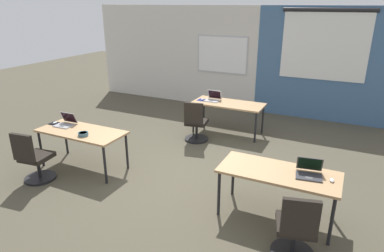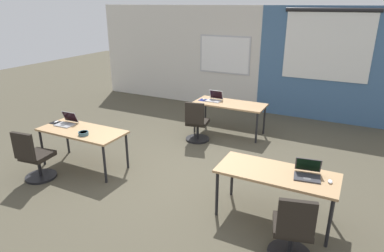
# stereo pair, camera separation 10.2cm
# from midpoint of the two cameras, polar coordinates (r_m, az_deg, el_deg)

# --- Properties ---
(ground_plane) EXTENTS (24.00, 24.00, 0.00)m
(ground_plane) POSITION_cam_midpoint_polar(r_m,az_deg,el_deg) (6.06, -0.87, -7.92)
(ground_plane) COLOR #4C4738
(back_wall_assembly) EXTENTS (10.00, 0.27, 2.80)m
(back_wall_assembly) POSITION_cam_midpoint_polar(r_m,az_deg,el_deg) (9.36, 11.65, 10.94)
(back_wall_assembly) COLOR silver
(back_wall_assembly) RESTS_ON ground
(desk_near_left) EXTENTS (1.60, 0.70, 0.72)m
(desk_near_left) POSITION_cam_midpoint_polar(r_m,az_deg,el_deg) (6.32, -17.72, -1.14)
(desk_near_left) COLOR tan
(desk_near_left) RESTS_ON ground
(desk_near_right) EXTENTS (1.60, 0.70, 0.72)m
(desk_near_right) POSITION_cam_midpoint_polar(r_m,az_deg,el_deg) (4.73, 14.81, -8.22)
(desk_near_right) COLOR tan
(desk_near_right) RESTS_ON ground
(desk_far_center) EXTENTS (1.60, 0.70, 0.72)m
(desk_far_center) POSITION_cam_midpoint_polar(r_m,az_deg,el_deg) (7.68, 6.80, 3.46)
(desk_far_center) COLOR tan
(desk_far_center) RESTS_ON ground
(laptop_near_right_end) EXTENTS (0.37, 0.36, 0.22)m
(laptop_near_right_end) POSITION_cam_midpoint_polar(r_m,az_deg,el_deg) (4.69, 19.62, -7.55)
(laptop_near_right_end) COLOR #333338
(laptop_near_right_end) RESTS_ON desk_near_right
(mouse_near_right_end) EXTENTS (0.07, 0.11, 0.03)m
(mouse_near_right_end) POSITION_cam_midpoint_polar(r_m,az_deg,el_deg) (4.66, 23.02, -8.67)
(mouse_near_right_end) COLOR silver
(mouse_near_right_end) RESTS_ON desk_near_right
(chair_near_right_end) EXTENTS (0.54, 0.59, 0.92)m
(chair_near_right_end) POSITION_cam_midpoint_polar(r_m,az_deg,el_deg) (4.21, 17.37, -17.00)
(chair_near_right_end) COLOR black
(chair_near_right_end) RESTS_ON ground
(laptop_near_left_end) EXTENTS (0.34, 0.33, 0.22)m
(laptop_near_left_end) POSITION_cam_midpoint_polar(r_m,az_deg,el_deg) (6.65, -20.12, 0.65)
(laptop_near_left_end) COLOR #9E9EA3
(laptop_near_left_end) RESTS_ON desk_near_left
(mousepad_near_left_end) EXTENTS (0.22, 0.19, 0.00)m
(mousepad_near_left_end) POSITION_cam_midpoint_polar(r_m,az_deg,el_deg) (6.83, -21.64, 0.51)
(mousepad_near_left_end) COLOR black
(mousepad_near_left_end) RESTS_ON desk_near_left
(mouse_near_left_end) EXTENTS (0.06, 0.10, 0.03)m
(mouse_near_left_end) POSITION_cam_midpoint_polar(r_m,az_deg,el_deg) (6.82, -21.66, 0.66)
(mouse_near_left_end) COLOR silver
(mouse_near_left_end) RESTS_ON mousepad_near_left_end
(chair_near_left_end) EXTENTS (0.52, 0.56, 0.92)m
(chair_near_left_end) POSITION_cam_midpoint_polar(r_m,az_deg,el_deg) (6.24, -24.73, -5.21)
(chair_near_left_end) COLOR black
(chair_near_left_end) RESTS_ON ground
(laptop_far_left) EXTENTS (0.34, 0.31, 0.23)m
(laptop_far_left) POSITION_cam_midpoint_polar(r_m,az_deg,el_deg) (7.81, 4.21, 4.66)
(laptop_far_left) COLOR #B7B7BC
(laptop_far_left) RESTS_ON desk_far_center
(mousepad_far_left) EXTENTS (0.22, 0.19, 0.00)m
(mousepad_far_left) POSITION_cam_midpoint_polar(r_m,az_deg,el_deg) (7.85, 2.42, 4.42)
(mousepad_far_left) COLOR navy
(mousepad_far_left) RESTS_ON desk_far_center
(mouse_far_left) EXTENTS (0.06, 0.10, 0.03)m
(mouse_far_left) POSITION_cam_midpoint_polar(r_m,az_deg,el_deg) (7.84, 2.42, 4.55)
(mouse_far_left) COLOR #B2B2B7
(mouse_far_left) RESTS_ON mousepad_far_left
(chair_far_left) EXTENTS (0.52, 0.57, 0.92)m
(chair_far_left) POSITION_cam_midpoint_polar(r_m,az_deg,el_deg) (7.24, 1.22, 0.20)
(chair_far_left) COLOR black
(chair_far_left) RESTS_ON ground
(snack_bowl) EXTENTS (0.18, 0.18, 0.06)m
(snack_bowl) POSITION_cam_midpoint_polar(r_m,az_deg,el_deg) (6.03, -17.50, -1.16)
(snack_bowl) COLOR #3D6070
(snack_bowl) RESTS_ON desk_near_left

